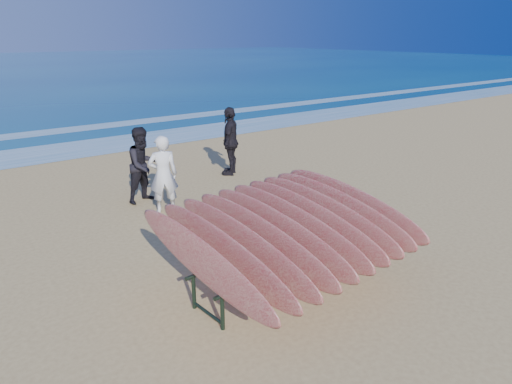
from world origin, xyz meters
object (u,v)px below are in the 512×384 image
(person_dark_a, at_px, (144,165))
(person_dark_b, at_px, (230,141))
(person_white, at_px, (163,175))
(surfboard_rack, at_px, (287,229))

(person_dark_a, bearing_deg, person_dark_b, -1.50)
(person_dark_a, bearing_deg, person_white, -100.77)
(surfboard_rack, bearing_deg, person_dark_b, 59.96)
(surfboard_rack, bearing_deg, person_white, 88.20)
(person_white, xyz_separation_m, person_dark_b, (2.68, 1.52, 0.08))
(surfboard_rack, xyz_separation_m, person_white, (-0.22, 3.78, -0.05))
(surfboard_rack, relative_size, person_white, 2.06)
(person_dark_a, bearing_deg, surfboard_rack, -101.27)
(person_white, relative_size, person_dark_b, 0.91)
(person_white, bearing_deg, person_dark_b, -132.19)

